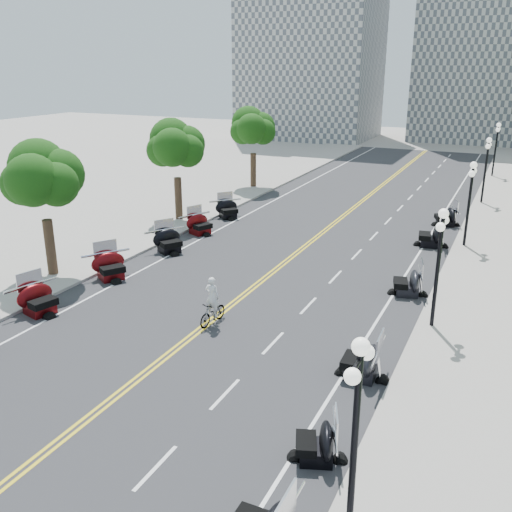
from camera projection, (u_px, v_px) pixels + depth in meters
The scene contains 46 objects.
ground at pixel (202, 328), 23.62m from camera, with size 160.00×160.00×0.00m, color gray.
road at pixel (292, 257), 32.18m from camera, with size 16.00×90.00×0.01m, color #333335.
centerline_yellow_a at pixel (290, 257), 32.23m from camera, with size 0.12×90.00×0.00m, color yellow.
centerline_yellow_b at pixel (294, 257), 32.13m from camera, with size 0.12×90.00×0.00m, color yellow.
edge_line_north at pixel (406, 274), 29.61m from camera, with size 0.12×90.00×0.00m, color white.
edge_line_south at pixel (194, 242), 34.75m from camera, with size 0.12×90.00×0.00m, color white.
lane_dash_4 at pixel (156, 468), 15.47m from camera, with size 0.12×2.00×0.00m, color white.
lane_dash_5 at pixel (225, 394), 18.90m from camera, with size 0.12×2.00×0.00m, color white.
lane_dash_6 at pixel (273, 343), 22.33m from camera, with size 0.12×2.00×0.00m, color white.
lane_dash_7 at pixel (308, 306), 25.75m from camera, with size 0.12×2.00×0.00m, color white.
lane_dash_8 at pixel (335, 277), 29.18m from camera, with size 0.12×2.00×0.00m, color white.
lane_dash_9 at pixel (357, 254), 32.61m from camera, with size 0.12×2.00×0.00m, color white.
lane_dash_10 at pixel (374, 236), 36.03m from camera, with size 0.12×2.00×0.00m, color white.
lane_dash_11 at pixel (388, 221), 39.46m from camera, with size 0.12×2.00×0.00m, color white.
lane_dash_12 at pixel (400, 208), 42.89m from camera, with size 0.12×2.00×0.00m, color white.
lane_dash_13 at pixel (410, 197), 46.32m from camera, with size 0.12×2.00×0.00m, color white.
lane_dash_14 at pixel (419, 188), 49.74m from camera, with size 0.12×2.00×0.00m, color white.
lane_dash_15 at pixel (427, 180), 53.17m from camera, with size 0.12×2.00×0.00m, color white.
lane_dash_16 at pixel (433, 173), 56.60m from camera, with size 0.12×2.00×0.00m, color white.
lane_dash_17 at pixel (439, 166), 60.02m from camera, with size 0.12×2.00×0.00m, color white.
lane_dash_18 at pixel (445, 161), 63.45m from camera, with size 0.12×2.00×0.00m, color white.
lane_dash_19 at pixel (450, 156), 66.88m from camera, with size 0.12×2.00×0.00m, color white.
sidewalk_north at pixel (491, 285), 27.94m from camera, with size 5.00×90.00×0.15m, color #9E9991.
sidewalk_south at pixel (139, 233), 36.38m from camera, with size 5.00×90.00×0.15m, color #9E9991.
distant_block_a at pixel (312, 43), 79.77m from camera, with size 18.00×14.00×26.00m, color gray.
distant_block_b at pixel (484, 25), 75.42m from camera, with size 16.00×12.00×30.00m, color gray.
street_lamp_1 at pixel (355, 441), 12.47m from camera, with size 0.50×1.20×4.90m, color black, non-canonical shape.
street_lamp_2 at pixel (438, 269), 22.75m from camera, with size 0.50×1.20×4.90m, color black, non-canonical shape.
street_lamp_3 at pixel (469, 205), 33.03m from camera, with size 0.50×1.20×4.90m, color black, non-canonical shape.
street_lamp_4 at pixel (485, 171), 43.31m from camera, with size 0.50×1.20×4.90m, color black, non-canonical shape.
street_lamp_5 at pixel (495, 150), 53.59m from camera, with size 0.50×1.20×4.90m, color black, non-canonical shape.
tree_2 at pixel (43, 185), 27.81m from camera, with size 4.80×4.80×9.20m, color #235619, non-canonical shape.
tree_3 at pixel (176, 152), 38.09m from camera, with size 4.80×4.80×9.20m, color #235619, non-canonical shape.
tree_4 at pixel (253, 133), 48.38m from camera, with size 4.80×4.80×9.20m, color #235619, non-canonical shape.
motorcycle_n_4 at pixel (316, 440), 15.62m from camera, with size 1.79×1.79×1.25m, color black, non-canonical shape.
motorcycle_n_5 at pixel (362, 359), 19.70m from camera, with size 2.04×2.04×1.43m, color black, non-canonical shape.
motorcycle_n_7 at pixel (408, 281), 26.76m from camera, with size 2.00×2.00×1.40m, color black, non-canonical shape.
motorcycle_n_9 at pixel (431, 234), 33.83m from camera, with size 2.18×2.18×1.52m, color black, non-canonical shape.
motorcycle_n_10 at pixel (446, 215), 38.11m from camera, with size 2.03×2.03×1.42m, color black, non-canonical shape.
motorcycle_s_5 at pixel (39, 298), 24.75m from camera, with size 2.11×2.11×1.47m, color #590A0C, non-canonical shape.
motorcycle_s_6 at pixel (110, 265), 28.71m from camera, with size 2.16×2.16×1.52m, color #590A0C, non-canonical shape.
motorcycle_s_7 at pixel (169, 240), 32.76m from camera, with size 2.12×2.12×1.49m, color black, non-canonical shape.
motorcycle_s_8 at pixel (200, 223), 36.28m from camera, with size 2.04×2.04×1.43m, color #590A0C, non-canonical shape.
motorcycle_s_9 at pixel (228, 208), 40.01m from camera, with size 2.03×2.03×1.42m, color black, non-canonical shape.
bicycle at pixel (213, 313), 23.82m from camera, with size 0.48×1.71×1.02m, color #A51414.
cyclist_rider at pixel (212, 282), 23.37m from camera, with size 0.64×0.42×1.75m, color beige.
Camera 1 is at (11.10, -18.41, 10.46)m, focal length 40.00 mm.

